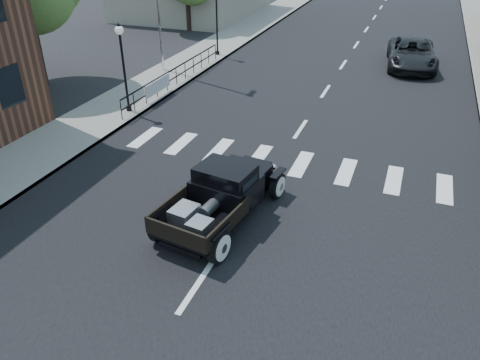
% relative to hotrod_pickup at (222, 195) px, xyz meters
% --- Properties ---
extents(ground, '(120.00, 120.00, 0.00)m').
position_rel_hotrod_pickup_xyz_m(ground, '(0.53, 0.13, -0.84)').
color(ground, black).
rests_on(ground, ground).
extents(road, '(14.00, 80.00, 0.02)m').
position_rel_hotrod_pickup_xyz_m(road, '(0.53, 15.13, -0.83)').
color(road, black).
rests_on(road, ground).
extents(road_markings, '(12.00, 60.00, 0.06)m').
position_rel_hotrod_pickup_xyz_m(road_markings, '(0.53, 10.13, -0.84)').
color(road_markings, silver).
rests_on(road_markings, ground).
extents(sidewalk_left, '(3.00, 80.00, 0.15)m').
position_rel_hotrod_pickup_xyz_m(sidewalk_left, '(-7.97, 15.13, -0.76)').
color(sidewalk_left, gray).
rests_on(sidewalk_left, ground).
extents(railing, '(0.08, 10.00, 1.00)m').
position_rel_hotrod_pickup_xyz_m(railing, '(-6.77, 10.13, -0.19)').
color(railing, black).
rests_on(railing, sidewalk_left).
extents(banner, '(0.04, 2.20, 0.60)m').
position_rel_hotrod_pickup_xyz_m(banner, '(-6.69, 8.13, -0.39)').
color(banner, silver).
rests_on(banner, sidewalk_left).
extents(lamp_post_b, '(0.36, 0.36, 3.79)m').
position_rel_hotrod_pickup_xyz_m(lamp_post_b, '(-7.07, 6.13, 1.20)').
color(lamp_post_b, black).
rests_on(lamp_post_b, sidewalk_left).
extents(lamp_post_c, '(0.36, 0.36, 3.79)m').
position_rel_hotrod_pickup_xyz_m(lamp_post_c, '(-7.07, 16.13, 1.20)').
color(lamp_post_c, black).
rests_on(lamp_post_c, sidewalk_left).
extents(hotrod_pickup, '(2.93, 5.12, 1.68)m').
position_rel_hotrod_pickup_xyz_m(hotrod_pickup, '(0.00, 0.00, 0.00)').
color(hotrod_pickup, black).
rests_on(hotrod_pickup, ground).
extents(second_car, '(3.12, 5.79, 1.55)m').
position_rel_hotrod_pickup_xyz_m(second_car, '(4.20, 18.04, -0.07)').
color(second_car, black).
rests_on(second_car, ground).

